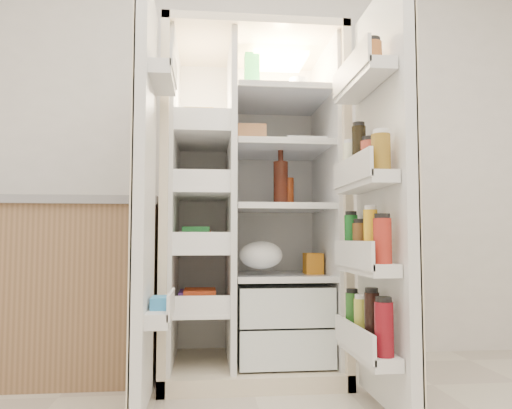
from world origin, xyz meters
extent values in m
cube|color=white|center=(0.00, 2.00, 1.35)|extent=(4.00, 0.02, 2.70)
cube|color=beige|center=(0.02, 1.93, 0.90)|extent=(0.92, 0.04, 1.80)
cube|color=beige|center=(-0.42, 1.60, 0.90)|extent=(0.04, 0.70, 1.80)
cube|color=beige|center=(0.46, 1.60, 0.90)|extent=(0.04, 0.70, 1.80)
cube|color=beige|center=(0.02, 1.60, 1.78)|extent=(0.92, 0.70, 0.04)
cube|color=beige|center=(0.02, 1.60, 0.04)|extent=(0.92, 0.70, 0.08)
cube|color=white|center=(0.02, 1.90, 0.92)|extent=(0.84, 0.02, 1.68)
cube|color=white|center=(-0.39, 1.60, 0.92)|extent=(0.02, 0.62, 1.68)
cube|color=white|center=(0.43, 1.60, 0.92)|extent=(0.02, 0.62, 1.68)
cube|color=white|center=(-0.09, 1.60, 0.92)|extent=(0.03, 0.62, 1.68)
cube|color=white|center=(0.17, 1.58, 0.18)|extent=(0.47, 0.52, 0.19)
cube|color=white|center=(0.17, 1.58, 0.39)|extent=(0.47, 0.52, 0.19)
cube|color=#FFD18C|center=(0.17, 1.65, 1.72)|extent=(0.30, 0.30, 0.02)
cube|color=white|center=(-0.25, 1.60, 0.35)|extent=(0.28, 0.58, 0.02)
cube|color=white|center=(-0.25, 1.60, 0.65)|extent=(0.28, 0.58, 0.02)
cube|color=white|center=(-0.25, 1.60, 0.95)|extent=(0.28, 0.58, 0.02)
cube|color=white|center=(-0.25, 1.60, 1.25)|extent=(0.28, 0.58, 0.02)
cube|color=white|center=(0.17, 1.60, 0.52)|extent=(0.49, 0.58, 0.01)
cube|color=white|center=(0.17, 1.60, 0.88)|extent=(0.49, 0.58, 0.01)
cube|color=white|center=(0.17, 1.60, 1.20)|extent=(0.49, 0.58, 0.02)
cube|color=white|center=(0.17, 1.60, 1.48)|extent=(0.49, 0.58, 0.02)
cube|color=#CC441C|center=(-0.25, 1.60, 0.41)|extent=(0.16, 0.20, 0.10)
cube|color=green|center=(-0.25, 1.60, 0.72)|extent=(0.14, 0.18, 0.12)
cube|color=white|center=(-0.25, 1.60, 0.99)|extent=(0.20, 0.22, 0.07)
cube|color=gold|center=(-0.25, 1.60, 1.33)|extent=(0.15, 0.16, 0.14)
cube|color=#562F8D|center=(-0.25, 1.60, 0.40)|extent=(0.18, 0.20, 0.09)
cube|color=red|center=(-0.25, 1.60, 0.71)|extent=(0.14, 0.18, 0.10)
cube|color=white|center=(-0.25, 1.60, 1.02)|extent=(0.16, 0.16, 0.12)
sphere|color=orange|center=(0.05, 1.50, 0.12)|extent=(0.07, 0.07, 0.07)
sphere|color=orange|center=(0.14, 1.54, 0.12)|extent=(0.07, 0.07, 0.07)
sphere|color=orange|center=(0.24, 1.50, 0.12)|extent=(0.07, 0.07, 0.07)
sphere|color=orange|center=(0.10, 1.64, 0.12)|extent=(0.07, 0.07, 0.07)
sphere|color=orange|center=(0.20, 1.62, 0.12)|extent=(0.07, 0.07, 0.07)
sphere|color=orange|center=(0.30, 1.58, 0.12)|extent=(0.07, 0.07, 0.07)
ellipsoid|color=#3C7527|center=(0.17, 1.60, 0.40)|extent=(0.26, 0.24, 0.11)
cylinder|color=#43180E|center=(0.17, 1.56, 1.01)|extent=(0.08, 0.08, 0.24)
cylinder|color=maroon|center=(0.22, 1.56, 0.97)|extent=(0.06, 0.06, 0.16)
cube|color=green|center=(0.01, 1.56, 1.60)|extent=(0.08, 0.08, 0.23)
cylinder|color=white|center=(0.26, 1.52, 1.53)|extent=(0.10, 0.10, 0.09)
cylinder|color=#B68F2A|center=(0.17, 1.71, 1.54)|extent=(0.08, 0.08, 0.10)
cube|color=white|center=(0.31, 1.54, 1.24)|extent=(0.23, 0.09, 0.06)
cube|color=#B37647|center=(-0.01, 1.51, 1.26)|extent=(0.18, 0.10, 0.11)
ellipsoid|color=white|center=(0.06, 1.55, 0.60)|extent=(0.23, 0.21, 0.15)
cube|color=orange|center=(0.36, 1.61, 0.58)|extent=(0.09, 0.11, 0.11)
cube|color=white|center=(-0.48, 1.05, 0.90)|extent=(0.05, 0.40, 1.72)
cube|color=beige|center=(-0.51, 1.05, 0.90)|extent=(0.01, 0.40, 1.72)
cube|color=white|center=(-0.41, 1.05, 0.40)|extent=(0.09, 0.32, 0.06)
cube|color=white|center=(-0.41, 1.05, 1.40)|extent=(0.09, 0.32, 0.06)
cube|color=#338CCC|center=(-0.41, 1.05, 0.43)|extent=(0.07, 0.12, 0.10)
cube|color=white|center=(0.52, 0.96, 0.90)|extent=(0.05, 0.58, 1.72)
cube|color=beige|center=(0.54, 0.96, 0.90)|extent=(0.01, 0.58, 1.72)
cube|color=white|center=(0.43, 0.96, 0.26)|extent=(0.11, 0.50, 0.05)
cube|color=white|center=(0.43, 0.96, 0.60)|extent=(0.11, 0.50, 0.05)
cube|color=white|center=(0.43, 0.96, 0.95)|extent=(0.11, 0.50, 0.05)
cube|color=white|center=(0.43, 0.96, 1.38)|extent=(0.11, 0.50, 0.05)
cylinder|color=maroon|center=(0.43, 0.76, 0.39)|extent=(0.07, 0.07, 0.20)
cylinder|color=black|center=(0.43, 0.89, 0.40)|extent=(0.06, 0.06, 0.22)
cylinder|color=gold|center=(0.43, 1.02, 0.38)|extent=(0.06, 0.06, 0.18)
cylinder|color=#296722|center=(0.43, 1.15, 0.38)|extent=(0.06, 0.06, 0.19)
cylinder|color=#A1251A|center=(0.43, 0.76, 0.71)|extent=(0.07, 0.07, 0.17)
cylinder|color=yellow|center=(0.43, 0.89, 0.73)|extent=(0.06, 0.06, 0.21)
cylinder|color=brown|center=(0.43, 1.02, 0.70)|extent=(0.07, 0.07, 0.16)
cylinder|color=#166120|center=(0.43, 1.15, 0.72)|extent=(0.06, 0.06, 0.20)
cylinder|color=olive|center=(0.43, 0.76, 1.04)|extent=(0.07, 0.07, 0.14)
cylinder|color=#9C3928|center=(0.43, 0.89, 1.04)|extent=(0.07, 0.07, 0.14)
cylinder|color=black|center=(0.43, 1.02, 1.09)|extent=(0.06, 0.06, 0.23)
cylinder|color=#F2F5CA|center=(0.43, 1.15, 1.06)|extent=(0.06, 0.06, 0.18)
cylinder|color=brown|center=(0.43, 0.84, 1.45)|extent=(0.08, 0.08, 0.10)
cylinder|color=#8B6219|center=(0.43, 1.06, 1.45)|extent=(0.08, 0.08, 0.10)
cube|color=#8C6746|center=(-1.10, 1.71, 0.44)|extent=(1.24, 0.64, 0.89)
cube|color=gray|center=(-1.10, 1.71, 0.91)|extent=(1.28, 0.68, 0.04)
camera|label=1|loc=(-0.23, -1.00, 0.72)|focal=34.00mm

